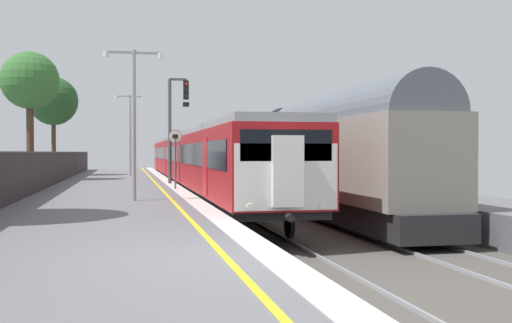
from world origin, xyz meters
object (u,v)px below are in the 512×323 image
background_tree_right (53,102)px  platform_lamp_mid (134,111)px  background_tree_left (30,83)px  signal_gantry (175,118)px  freight_train_adjacent_track (258,152)px  speed_limit_sign (175,151)px  commuter_train_at_platform (195,158)px  platform_lamp_far (130,128)px

background_tree_right → platform_lamp_mid: bearing=-77.4°
background_tree_left → background_tree_right: background_tree_left is taller
signal_gantry → background_tree_right: (-7.51, 12.89, 1.73)m
background_tree_left → freight_train_adjacent_track: bearing=-3.6°
signal_gantry → speed_limit_sign: 5.23m
freight_train_adjacent_track → speed_limit_sign: bearing=-120.8°
freight_train_adjacent_track → speed_limit_sign: 11.41m
commuter_train_at_platform → platform_lamp_mid: bearing=-103.9°
signal_gantry → platform_lamp_far: 11.27m
platform_lamp_far → platform_lamp_mid: bearing=-90.0°
signal_gantry → platform_lamp_far: size_ratio=0.98×
platform_lamp_mid → background_tree_left: (-5.79, 16.62, 2.62)m
speed_limit_sign → platform_lamp_mid: size_ratio=0.52×
platform_lamp_mid → background_tree_left: background_tree_left is taller
platform_lamp_far → background_tree_right: background_tree_right is taller
signal_gantry → background_tree_right: size_ratio=0.79×
commuter_train_at_platform → background_tree_right: 13.15m
commuter_train_at_platform → platform_lamp_far: bearing=118.2°
freight_train_adjacent_track → platform_lamp_mid: bearing=-116.0°
freight_train_adjacent_track → platform_lamp_mid: size_ratio=8.79×
commuter_train_at_platform → background_tree_left: 10.59m
platform_lamp_far → background_tree_left: (-5.79, -5.32, 2.37)m
speed_limit_sign → signal_gantry: bearing=85.9°
commuter_train_at_platform → platform_lamp_mid: size_ratio=8.39×
freight_train_adjacent_track → platform_lamp_far: size_ratio=8.04×
background_tree_right → background_tree_left: bearing=-94.0°
signal_gantry → platform_lamp_far: (-2.22, 11.05, -0.11)m
signal_gantry → background_tree_right: bearing=120.2°
signal_gantry → background_tree_right: background_tree_right is taller
commuter_train_at_platform → speed_limit_sign: (-1.85, -9.04, 0.42)m
speed_limit_sign → platform_lamp_mid: platform_lamp_mid is taller
freight_train_adjacent_track → signal_gantry: 7.56m
signal_gantry → speed_limit_sign: signal_gantry is taller
background_tree_left → background_tree_right: bearing=86.0°
freight_train_adjacent_track → speed_limit_sign: (-5.85, -9.80, 0.02)m
commuter_train_at_platform → signal_gantry: size_ratio=7.80×
freight_train_adjacent_track → platform_lamp_far: bearing=141.4°
speed_limit_sign → platform_lamp_mid: 6.41m
commuter_train_at_platform → speed_limit_sign: bearing=-101.5°
commuter_train_at_platform → signal_gantry: signal_gantry is taller
signal_gantry → platform_lamp_mid: 11.12m
signal_gantry → platform_lamp_mid: (-2.22, -10.89, -0.36)m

